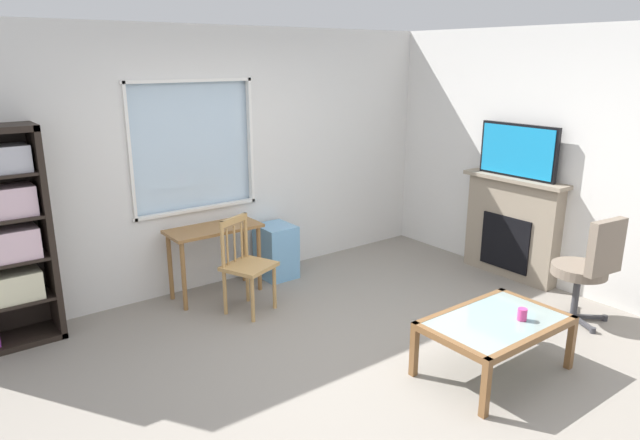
{
  "coord_description": "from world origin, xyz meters",
  "views": [
    {
      "loc": [
        -2.59,
        -3.02,
        2.32
      ],
      "look_at": [
        0.1,
        0.56,
        1.03
      ],
      "focal_mm": 31.95,
      "sensor_mm": 36.0,
      "label": 1
    }
  ],
  "objects_px": {
    "wooden_chair": "(246,264)",
    "office_chair": "(589,265)",
    "sippy_cup": "(522,314)",
    "desk_under_window": "(214,239)",
    "plastic_drawer_unit": "(276,251)",
    "fireplace": "(512,227)",
    "tv": "(518,151)",
    "coffee_table": "(495,326)"
  },
  "relations": [
    {
      "from": "desk_under_window",
      "to": "office_chair",
      "type": "relative_size",
      "value": 0.92
    },
    {
      "from": "wooden_chair",
      "to": "office_chair",
      "type": "relative_size",
      "value": 0.9
    },
    {
      "from": "fireplace",
      "to": "tv",
      "type": "relative_size",
      "value": 1.31
    },
    {
      "from": "desk_under_window",
      "to": "coffee_table",
      "type": "xyz_separation_m",
      "value": [
        1.0,
        -2.59,
        -0.21
      ]
    },
    {
      "from": "plastic_drawer_unit",
      "to": "sippy_cup",
      "type": "height_order",
      "value": "plastic_drawer_unit"
    },
    {
      "from": "sippy_cup",
      "to": "desk_under_window",
      "type": "bearing_deg",
      "value": 113.04
    },
    {
      "from": "desk_under_window",
      "to": "fireplace",
      "type": "relative_size",
      "value": 0.79
    },
    {
      "from": "office_chair",
      "to": "sippy_cup",
      "type": "distance_m",
      "value": 1.2
    },
    {
      "from": "plastic_drawer_unit",
      "to": "fireplace",
      "type": "xyz_separation_m",
      "value": [
        2.05,
        -1.49,
        0.26
      ]
    },
    {
      "from": "fireplace",
      "to": "office_chair",
      "type": "relative_size",
      "value": 1.17
    },
    {
      "from": "plastic_drawer_unit",
      "to": "tv",
      "type": "relative_size",
      "value": 0.65
    },
    {
      "from": "plastic_drawer_unit",
      "to": "fireplace",
      "type": "distance_m",
      "value": 2.55
    },
    {
      "from": "plastic_drawer_unit",
      "to": "wooden_chair",
      "type": "bearing_deg",
      "value": -140.62
    },
    {
      "from": "office_chair",
      "to": "sippy_cup",
      "type": "bearing_deg",
      "value": -172.92
    },
    {
      "from": "desk_under_window",
      "to": "wooden_chair",
      "type": "height_order",
      "value": "wooden_chair"
    },
    {
      "from": "tv",
      "to": "office_chair",
      "type": "xyz_separation_m",
      "value": [
        -0.45,
        -1.12,
        -0.82
      ]
    },
    {
      "from": "wooden_chair",
      "to": "coffee_table",
      "type": "relative_size",
      "value": 0.83
    },
    {
      "from": "desk_under_window",
      "to": "fireplace",
      "type": "distance_m",
      "value": 3.15
    },
    {
      "from": "plastic_drawer_unit",
      "to": "tv",
      "type": "height_order",
      "value": "tv"
    },
    {
      "from": "sippy_cup",
      "to": "tv",
      "type": "bearing_deg",
      "value": 37.75
    },
    {
      "from": "tv",
      "to": "coffee_table",
      "type": "xyz_separation_m",
      "value": [
        -1.78,
        -1.15,
        -1.0
      ]
    },
    {
      "from": "wooden_chair",
      "to": "office_chair",
      "type": "height_order",
      "value": "office_chair"
    },
    {
      "from": "wooden_chair",
      "to": "fireplace",
      "type": "distance_m",
      "value": 2.9
    },
    {
      "from": "tv",
      "to": "coffee_table",
      "type": "height_order",
      "value": "tv"
    },
    {
      "from": "wooden_chair",
      "to": "tv",
      "type": "xyz_separation_m",
      "value": [
        2.73,
        -0.92,
        0.91
      ]
    },
    {
      "from": "desk_under_window",
      "to": "plastic_drawer_unit",
      "type": "distance_m",
      "value": 0.8
    },
    {
      "from": "office_chair",
      "to": "coffee_table",
      "type": "xyz_separation_m",
      "value": [
        -1.34,
        -0.03,
        -0.18
      ]
    },
    {
      "from": "plastic_drawer_unit",
      "to": "office_chair",
      "type": "distance_m",
      "value": 3.07
    },
    {
      "from": "desk_under_window",
      "to": "coffee_table",
      "type": "bearing_deg",
      "value": -68.89
    },
    {
      "from": "tv",
      "to": "sippy_cup",
      "type": "bearing_deg",
      "value": -142.25
    },
    {
      "from": "tv",
      "to": "sippy_cup",
      "type": "relative_size",
      "value": 9.89
    },
    {
      "from": "desk_under_window",
      "to": "sippy_cup",
      "type": "height_order",
      "value": "desk_under_window"
    },
    {
      "from": "coffee_table",
      "to": "wooden_chair",
      "type": "bearing_deg",
      "value": 114.46
    },
    {
      "from": "wooden_chair",
      "to": "sippy_cup",
      "type": "xyz_separation_m",
      "value": [
        1.09,
        -2.19,
        0.01
      ]
    },
    {
      "from": "plastic_drawer_unit",
      "to": "tv",
      "type": "distance_m",
      "value": 2.75
    },
    {
      "from": "plastic_drawer_unit",
      "to": "coffee_table",
      "type": "relative_size",
      "value": 0.54
    },
    {
      "from": "wooden_chair",
      "to": "office_chair",
      "type": "bearing_deg",
      "value": -41.85
    },
    {
      "from": "sippy_cup",
      "to": "office_chair",
      "type": "bearing_deg",
      "value": 7.08
    },
    {
      "from": "desk_under_window",
      "to": "coffee_table",
      "type": "distance_m",
      "value": 2.78
    },
    {
      "from": "tv",
      "to": "plastic_drawer_unit",
      "type": "bearing_deg",
      "value": 143.78
    },
    {
      "from": "coffee_table",
      "to": "plastic_drawer_unit",
      "type": "bearing_deg",
      "value": 95.47
    },
    {
      "from": "fireplace",
      "to": "sippy_cup",
      "type": "relative_size",
      "value": 12.95
    }
  ]
}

